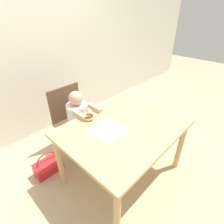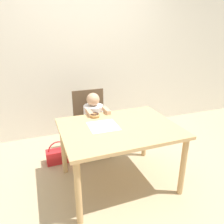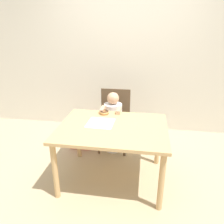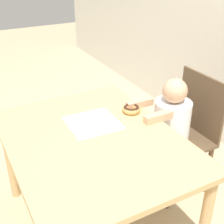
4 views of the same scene
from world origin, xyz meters
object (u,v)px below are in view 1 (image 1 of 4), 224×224
object	(u,v)px
donut	(88,117)
handbag	(48,166)
chair	(73,120)
child_figure	(79,125)

from	to	relation	value
donut	handbag	world-z (taller)	donut
chair	handbag	xyz separation A→B (m)	(-0.49, -0.12, -0.36)
chair	donut	size ratio (longest dim) A/B	7.34
chair	child_figure	bearing A→B (deg)	-90.00
child_figure	handbag	distance (m)	0.61
child_figure	donut	world-z (taller)	child_figure
child_figure	handbag	xyz separation A→B (m)	(-0.49, 0.01, -0.35)
chair	donut	bearing A→B (deg)	-99.26
chair	handbag	distance (m)	0.62
child_figure	handbag	world-z (taller)	child_figure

